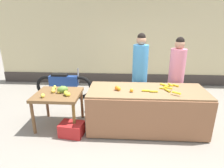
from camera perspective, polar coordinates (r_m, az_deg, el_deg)
ground_plane at (r=4.05m, az=5.32°, el=-12.80°), size 24.00×24.00×0.00m
market_wall_back at (r=6.37m, az=5.00°, el=12.24°), size 8.77×0.23×2.83m
fruit_stall_counter at (r=3.86m, az=10.24°, el=-7.61°), size 2.28×0.92×0.84m
side_table_wooden at (r=3.98m, az=-16.07°, el=-4.00°), size 0.90×0.79×0.72m
banana_bunch_pile at (r=3.79m, az=15.85°, el=-1.24°), size 0.77×0.64×0.07m
orange_pile at (r=3.58m, az=2.70°, el=-1.46°), size 0.36×0.16×0.09m
mango_papaya_pile at (r=3.94m, az=-15.46°, el=-1.85°), size 0.57×0.59×0.14m
vendor_woman_blue_shirt at (r=4.33m, az=8.40°, el=2.83°), size 0.34×0.34×1.86m
vendor_woman_pink_shirt at (r=4.47m, az=18.86°, el=1.97°), size 0.34×0.34×1.79m
parked_motorcycle at (r=5.45m, az=-14.42°, el=-0.09°), size 1.60×0.18×0.88m
produce_crate at (r=3.80m, az=-12.14°, el=-13.29°), size 0.48×0.38×0.26m
produce_sack at (r=4.54m, az=-4.56°, el=-5.22°), size 0.45×0.46×0.54m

